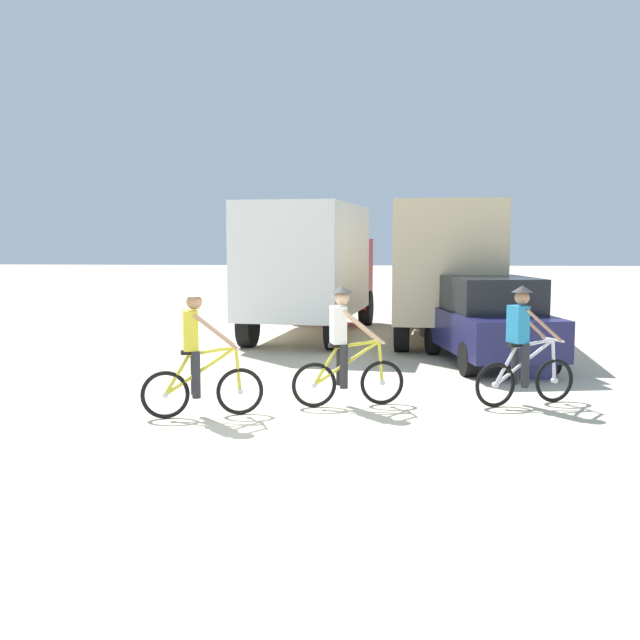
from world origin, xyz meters
The scene contains 8 objects.
ground_plane centered at (0.00, 0.00, 0.00)m, with size 120.00×120.00×0.00m, color beige.
box_truck_white_box centered at (-0.32, 9.45, 1.87)m, with size 3.23×7.00×3.35m.
box_truck_tan_camper centered at (3.11, 9.09, 1.87)m, with size 2.90×6.92×3.35m.
sedan_parked centered at (3.56, 5.32, 0.88)m, with size 2.45×4.44×1.76m.
cyclist_orange_shirt centered at (-1.20, 0.48, 0.85)m, with size 1.67×0.68×1.82m.
cyclist_cowboy_hat centered at (0.84, 1.31, 0.85)m, with size 1.69×0.63×1.82m.
cyclist_near_camera centered at (3.52, 1.58, 0.85)m, with size 1.61×0.81×1.82m.
supply_crate centered at (4.22, 4.01, 0.21)m, with size 0.56×0.72×0.42m, color #4C5199.
Camera 1 is at (1.24, -9.83, 2.52)m, focal length 42.25 mm.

